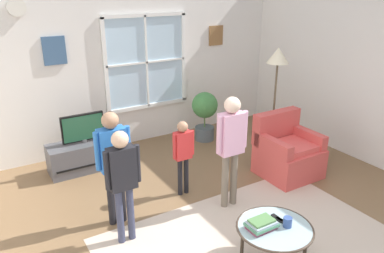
{
  "coord_description": "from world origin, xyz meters",
  "views": [
    {
      "loc": [
        -2.1,
        -2.53,
        2.6
      ],
      "look_at": [
        -0.03,
        0.9,
        1.06
      ],
      "focal_mm": 35.71,
      "sensor_mm": 36.0,
      "label": 1
    }
  ],
  "objects_px": {
    "television": "(83,128)",
    "cup": "(288,222)",
    "person_blue_shirt": "(113,156)",
    "floor_lamp": "(277,67)",
    "armchair": "(287,153)",
    "book_stack": "(261,224)",
    "person_pink_shirt": "(231,140)",
    "coffee_table": "(275,229)",
    "remote_near_books": "(282,221)",
    "person_red_shirt": "(183,150)",
    "remote_near_cup": "(277,218)",
    "person_black_shirt": "(122,175)",
    "potted_plant_by_window": "(205,112)",
    "tv_stand": "(86,155)"
  },
  "relations": [
    {
      "from": "person_pink_shirt",
      "to": "armchair",
      "type": "bearing_deg",
      "value": 11.32
    },
    {
      "from": "person_blue_shirt",
      "to": "floor_lamp",
      "type": "xyz_separation_m",
      "value": [
        2.65,
        0.38,
        0.6
      ]
    },
    {
      "from": "tv_stand",
      "to": "book_stack",
      "type": "distance_m",
      "value": 3.0
    },
    {
      "from": "armchair",
      "to": "person_pink_shirt",
      "type": "relative_size",
      "value": 0.63
    },
    {
      "from": "remote_near_books",
      "to": "floor_lamp",
      "type": "xyz_separation_m",
      "value": [
        1.49,
        1.78,
        1.01
      ]
    },
    {
      "from": "remote_near_cup",
      "to": "person_black_shirt",
      "type": "height_order",
      "value": "person_black_shirt"
    },
    {
      "from": "remote_near_books",
      "to": "person_pink_shirt",
      "type": "height_order",
      "value": "person_pink_shirt"
    },
    {
      "from": "person_black_shirt",
      "to": "potted_plant_by_window",
      "type": "relative_size",
      "value": 1.48
    },
    {
      "from": "coffee_table",
      "to": "cup",
      "type": "relative_size",
      "value": 7.51
    },
    {
      "from": "tv_stand",
      "to": "book_stack",
      "type": "height_order",
      "value": "book_stack"
    },
    {
      "from": "person_blue_shirt",
      "to": "floor_lamp",
      "type": "height_order",
      "value": "floor_lamp"
    },
    {
      "from": "floor_lamp",
      "to": "cup",
      "type": "bearing_deg",
      "value": -128.81
    },
    {
      "from": "book_stack",
      "to": "floor_lamp",
      "type": "relative_size",
      "value": 0.16
    },
    {
      "from": "tv_stand",
      "to": "person_black_shirt",
      "type": "height_order",
      "value": "person_black_shirt"
    },
    {
      "from": "remote_near_cup",
      "to": "floor_lamp",
      "type": "distance_m",
      "value": 2.49
    },
    {
      "from": "remote_near_cup",
      "to": "person_black_shirt",
      "type": "bearing_deg",
      "value": 140.76
    },
    {
      "from": "remote_near_books",
      "to": "person_red_shirt",
      "type": "xyz_separation_m",
      "value": [
        -0.21,
        1.55,
        0.21
      ]
    },
    {
      "from": "coffee_table",
      "to": "potted_plant_by_window",
      "type": "height_order",
      "value": "potted_plant_by_window"
    },
    {
      "from": "armchair",
      "to": "floor_lamp",
      "type": "xyz_separation_m",
      "value": [
        0.17,
        0.51,
        1.11
      ]
    },
    {
      "from": "tv_stand",
      "to": "remote_near_cup",
      "type": "height_order",
      "value": "remote_near_cup"
    },
    {
      "from": "person_blue_shirt",
      "to": "potted_plant_by_window",
      "type": "bearing_deg",
      "value": 35.19
    },
    {
      "from": "person_blue_shirt",
      "to": "potted_plant_by_window",
      "type": "distance_m",
      "value": 2.68
    },
    {
      "from": "tv_stand",
      "to": "person_red_shirt",
      "type": "xyz_separation_m",
      "value": [
        0.86,
        -1.34,
        0.41
      ]
    },
    {
      "from": "coffee_table",
      "to": "person_pink_shirt",
      "type": "distance_m",
      "value": 1.19
    },
    {
      "from": "remote_near_books",
      "to": "cup",
      "type": "bearing_deg",
      "value": -94.9
    },
    {
      "from": "television",
      "to": "cup",
      "type": "distance_m",
      "value": 3.17
    },
    {
      "from": "tv_stand",
      "to": "remote_near_cup",
      "type": "bearing_deg",
      "value": -69.34
    },
    {
      "from": "tv_stand",
      "to": "book_stack",
      "type": "bearing_deg",
      "value": -73.77
    },
    {
      "from": "potted_plant_by_window",
      "to": "cup",
      "type": "bearing_deg",
      "value": -108.67
    },
    {
      "from": "floor_lamp",
      "to": "television",
      "type": "bearing_deg",
      "value": 156.45
    },
    {
      "from": "armchair",
      "to": "coffee_table",
      "type": "relative_size",
      "value": 1.18
    },
    {
      "from": "book_stack",
      "to": "coffee_table",
      "type": "bearing_deg",
      "value": -21.78
    },
    {
      "from": "coffee_table",
      "to": "person_red_shirt",
      "type": "relative_size",
      "value": 0.74
    },
    {
      "from": "book_stack",
      "to": "cup",
      "type": "height_order",
      "value": "same"
    },
    {
      "from": "person_pink_shirt",
      "to": "person_black_shirt",
      "type": "bearing_deg",
      "value": 179.83
    },
    {
      "from": "cup",
      "to": "coffee_table",
      "type": "bearing_deg",
      "value": 153.43
    },
    {
      "from": "remote_near_cup",
      "to": "person_red_shirt",
      "type": "bearing_deg",
      "value": 97.88
    },
    {
      "from": "television",
      "to": "armchair",
      "type": "bearing_deg",
      "value": -34.19
    },
    {
      "from": "coffee_table",
      "to": "person_blue_shirt",
      "type": "bearing_deg",
      "value": 126.34
    },
    {
      "from": "book_stack",
      "to": "potted_plant_by_window",
      "type": "xyz_separation_m",
      "value": [
        1.25,
        2.91,
        0.05
      ]
    },
    {
      "from": "remote_near_cup",
      "to": "person_blue_shirt",
      "type": "xyz_separation_m",
      "value": [
        -1.16,
        1.34,
        0.41
      ]
    },
    {
      "from": "tv_stand",
      "to": "potted_plant_by_window",
      "type": "relative_size",
      "value": 1.24
    },
    {
      "from": "armchair",
      "to": "cup",
      "type": "distance_m",
      "value": 1.89
    },
    {
      "from": "potted_plant_by_window",
      "to": "tv_stand",
      "type": "bearing_deg",
      "value": -179.01
    },
    {
      "from": "television",
      "to": "book_stack",
      "type": "bearing_deg",
      "value": -73.76
    },
    {
      "from": "remote_near_books",
      "to": "person_black_shirt",
      "type": "bearing_deg",
      "value": 139.19
    },
    {
      "from": "person_red_shirt",
      "to": "person_black_shirt",
      "type": "height_order",
      "value": "person_black_shirt"
    },
    {
      "from": "armchair",
      "to": "cup",
      "type": "bearing_deg",
      "value": -134.49
    },
    {
      "from": "potted_plant_by_window",
      "to": "remote_near_cup",
      "type": "bearing_deg",
      "value": -109.46
    },
    {
      "from": "television",
      "to": "person_pink_shirt",
      "type": "xyz_separation_m",
      "value": [
        1.21,
        -1.86,
        0.22
      ]
    }
  ]
}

